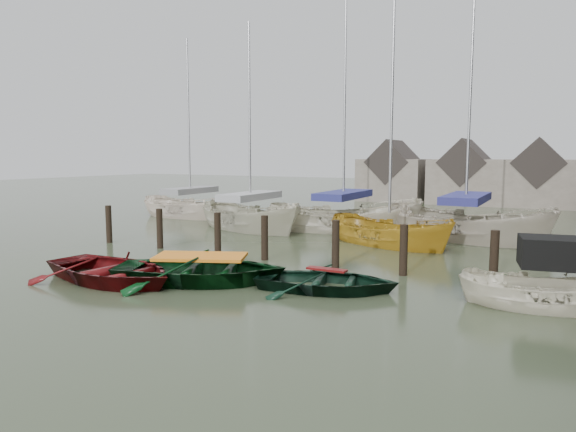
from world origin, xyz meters
The scene contains 12 objects.
ground centered at (0.00, 0.00, 0.00)m, with size 120.00×120.00×0.00m, color #323C26.
mooring_pilings centered at (-1.11, 3.00, 0.50)m, with size 13.72×0.22×1.80m.
far_sheds centered at (0.83, 26.00, 1.86)m, with size 14.00×4.08×4.39m.
rowboat_red centered at (-3.27, -1.27, 0.00)m, with size 3.02×4.24×0.88m, color #4F0B0D.
rowboat_green centered at (-1.20, -0.21, 0.00)m, with size 3.16×4.42×0.92m, color black.
rowboat_dkgreen centered at (2.00, 0.57, 0.00)m, with size 2.47×3.46×0.72m, color black.
motorboat centered at (6.80, 1.49, 0.12)m, with size 3.90×2.04×2.22m.
sailboat_a centered at (-5.24, 8.53, 0.06)m, with size 6.81×4.58×10.14m.
sailboat_b centered at (-1.46, 10.12, 0.06)m, with size 7.24×4.57×11.86m.
sailboat_c centered at (1.37, 7.60, 0.02)m, with size 5.85×4.02×9.86m.
sailboat_d centered at (3.63, 10.19, 0.06)m, with size 7.47×4.85×12.07m.
sailboat_e centered at (-10.44, 10.80, 0.06)m, with size 6.24×2.56×10.39m.
Camera 1 is at (6.93, -10.58, 3.25)m, focal length 32.00 mm.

